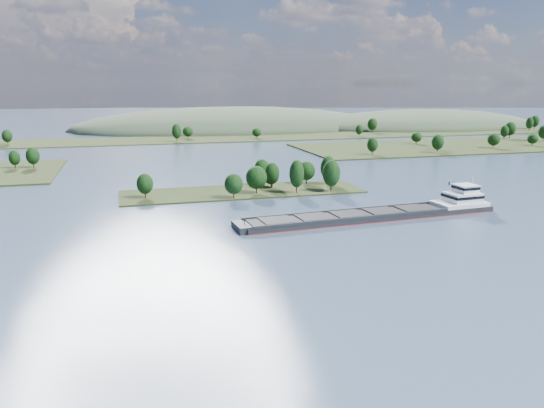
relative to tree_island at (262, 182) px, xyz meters
name	(u,v)px	position (x,y,z in m)	size (l,w,h in m)	color
ground	(284,229)	(-8.09, -59.09, -4.08)	(1800.00, 1800.00, 0.00)	#394A62
tree_island	(262,182)	(0.00, 0.00, 0.00)	(100.00, 32.24, 14.96)	black
right_bank	(511,143)	(223.35, 120.64, -3.16)	(320.00, 90.00, 15.03)	black
back_shoreline	(194,139)	(-0.29, 220.66, -3.38)	(900.00, 60.00, 15.26)	black
hill_east	(423,126)	(251.91, 290.91, -4.08)	(260.00, 140.00, 36.00)	#354630
hill_west	(232,128)	(51.91, 320.91, -4.08)	(320.00, 160.00, 44.00)	#354630
cargo_barge	(387,212)	(30.20, -53.53, -2.48)	(94.21, 17.92, 12.67)	black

